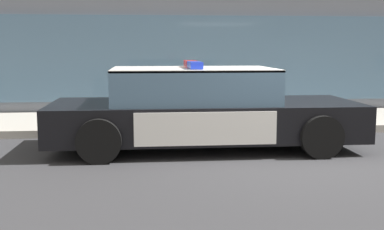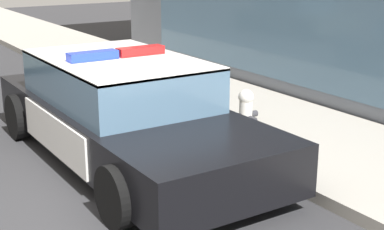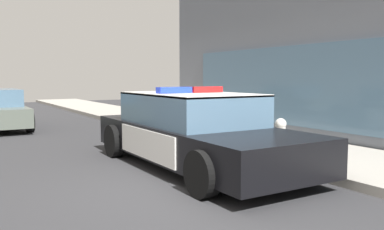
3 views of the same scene
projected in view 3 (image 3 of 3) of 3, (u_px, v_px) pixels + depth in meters
ground at (203, 191)px, 5.97m from camera, size 48.00×48.00×0.00m
sidewalk at (349, 162)px, 7.65m from camera, size 48.00×2.70×0.15m
police_cruiser at (194, 130)px, 7.60m from camera, size 5.20×2.17×1.49m
fire_hydrant at (281, 137)px, 7.96m from camera, size 0.34×0.39×0.73m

